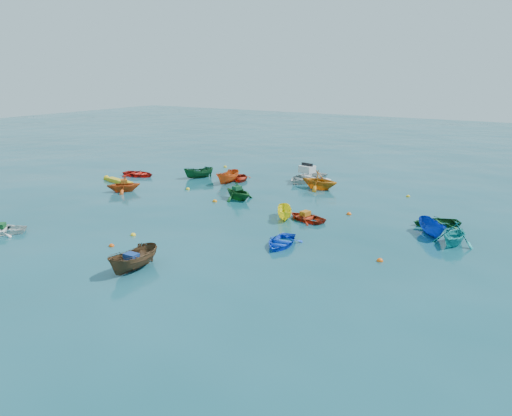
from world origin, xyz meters
The scene contains 33 objects.
ground centered at (0.00, 0.00, 0.00)m, with size 160.00×160.00×0.00m, color #093D45.
dinghy_white_near centered at (-10.82, -6.65, 0.00)m, with size 2.11×2.95×0.61m, color white.
sampan_brown_mid centered at (0.18, -6.51, 0.00)m, with size 1.16×3.08×1.19m, color #53361E.
dinghy_blue_se centered at (4.51, 0.39, 0.00)m, with size 2.03×2.83×0.59m, color blue.
dinghy_orange_w centered at (-12.35, 4.78, 0.00)m, with size 2.23×2.59×1.36m, color #D44C13.
sampan_yellow_mid centered at (2.24, 4.97, 0.00)m, with size 0.94×2.49×0.96m, color yellow.
dinghy_green_e centered at (10.97, 8.81, 0.00)m, with size 2.07×2.90×0.60m, color #0F4119.
dinghy_cyan_se centered at (12.65, 5.71, 0.00)m, with size 2.25×2.61×1.37m, color teal.
dinghy_red_nw centered at (-15.68, 9.78, 0.00)m, with size 2.22×3.10×0.64m, color red.
sampan_orange_n centered at (-7.08, 11.77, 0.00)m, with size 1.15×3.05×1.18m, color #D24F13.
dinghy_green_n centered at (-3.22, 7.59, 0.00)m, with size 2.31×2.68×1.41m, color #13521C.
dinghy_red_ne centered at (3.56, 5.48, 0.00)m, with size 1.94×2.71×0.56m, color #A6250D.
sampan_blue_far centered at (11.22, 6.61, 0.00)m, with size 1.03×2.73×1.06m, color #0E39B3.
dinghy_red_far centered at (-6.86, 13.35, 0.00)m, with size 1.95×2.72×0.56m, color #B3240E.
dinghy_orange_far centered at (0.54, 13.91, 0.00)m, with size 2.69×3.13×1.65m, color #C97012.
sampan_green_far centered at (-10.52, 12.11, 0.00)m, with size 1.04×2.77×1.07m, color #114922.
kayak_yellow centered at (-14.99, 6.79, 0.00)m, with size 0.59×3.96×0.40m, color gold, non-canonical shape.
motorboat_white centered at (-1.62, 16.01, 0.00)m, with size 3.18×4.44×1.52m, color silver.
tarp_green_a centered at (-10.75, -6.59, 0.45)m, with size 0.60×0.46×0.29m, color #134D21.
tarp_blue_a centered at (0.18, -6.66, 0.75)m, with size 0.64×0.49×0.31m, color navy.
tarp_orange_a centered at (-12.32, 4.82, 0.84)m, with size 0.64×0.49×0.31m, color #BA5513.
tarp_green_b centered at (-3.31, 7.62, 0.85)m, with size 0.62×0.47×0.30m, color #124B27.
tarp_orange_b centered at (3.46, 5.51, 0.43)m, with size 0.62×0.47×0.30m, color #BF6913.
buoy_or_a centered at (-3.37, -4.74, 0.00)m, with size 0.31×0.31×0.31m, color #D74A0B.
buoy_ye_a centered at (-3.72, -2.74, 0.00)m, with size 0.32×0.32×0.32m, color yellow.
buoy_or_b centered at (9.98, 0.97, 0.00)m, with size 0.34×0.34×0.34m, color #F6580D.
buoy_ye_b centered at (-8.50, 8.09, 0.00)m, with size 0.32×0.32×0.32m, color yellow.
buoy_or_c centered at (-4.27, 6.06, 0.00)m, with size 0.36×0.36×0.36m, color orange.
buoy_ye_c centered at (1.63, 5.95, 0.00)m, with size 0.29×0.29×0.29m, color yellow.
buoy_or_d centered at (5.44, 8.13, 0.00)m, with size 0.35×0.35×0.35m, color #E9560C.
buoy_ye_d centered at (-11.43, 17.48, 0.00)m, with size 0.35×0.35×0.35m, color gold.
buoy_or_e centered at (-1.28, 17.80, 0.00)m, with size 0.38×0.38×0.38m, color orange.
buoy_ye_e centered at (7.46, 15.16, 0.00)m, with size 0.30×0.30×0.30m, color gold.
Camera 1 is at (17.20, -22.57, 9.46)m, focal length 35.00 mm.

